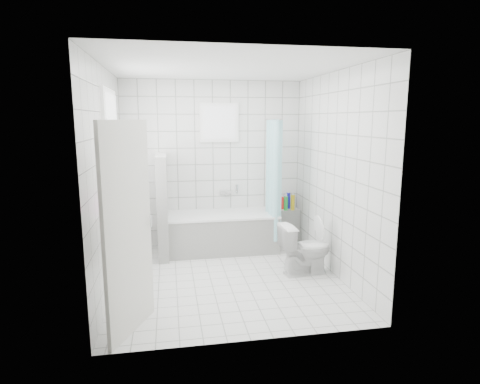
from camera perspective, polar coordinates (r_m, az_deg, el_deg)
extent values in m
plane|color=white|center=(5.25, -1.82, -12.11)|extent=(3.00, 3.00, 0.00)
plane|color=white|center=(4.89, -2.00, 17.31)|extent=(3.00, 3.00, 0.00)
cube|color=white|center=(6.38, -3.84, 3.97)|extent=(2.80, 0.02, 2.60)
cube|color=white|center=(3.45, 1.67, -1.45)|extent=(2.80, 0.02, 2.60)
cube|color=white|center=(4.91, -18.30, 1.55)|extent=(0.02, 3.00, 2.60)
cube|color=white|center=(5.29, 13.29, 2.40)|extent=(0.02, 3.00, 2.60)
cube|color=white|center=(5.17, -17.53, 5.36)|extent=(0.01, 0.90, 1.40)
cube|color=white|center=(6.31, -2.95, 9.82)|extent=(0.50, 0.01, 0.50)
cube|color=white|center=(5.27, -16.61, -2.66)|extent=(0.18, 1.02, 0.08)
cube|color=silver|center=(3.84, -15.63, -5.21)|extent=(0.37, 0.74, 2.00)
cube|color=white|center=(6.23, -2.50, -5.81)|extent=(1.64, 0.75, 0.55)
cube|color=white|center=(6.15, -2.53, -3.21)|extent=(1.66, 0.77, 0.03)
cube|color=white|center=(6.02, -10.95, -1.90)|extent=(0.15, 0.85, 1.50)
cube|color=white|center=(6.70, 6.62, -4.72)|extent=(0.40, 0.24, 0.55)
imported|color=white|center=(5.35, 9.28, -7.95)|extent=(0.69, 0.44, 0.68)
cylinder|color=silver|center=(6.11, 4.68, 10.25)|extent=(0.02, 0.80, 0.02)
cube|color=silver|center=(6.43, -2.06, -0.02)|extent=(0.18, 0.06, 0.06)
imported|color=#37CBF9|center=(5.05, -16.82, -1.75)|extent=(0.11, 0.11, 0.17)
imported|color=white|center=(5.20, -16.63, -1.49)|extent=(0.15, 0.15, 0.16)
imported|color=#E95ABA|center=(4.91, -17.03, -1.20)|extent=(0.17, 0.17, 0.32)
imported|color=silver|center=(5.39, -16.42, -0.47)|extent=(0.14, 0.14, 0.27)
cylinder|color=gold|center=(6.54, 7.51, -1.49)|extent=(0.06, 0.06, 0.25)
cylinder|color=#1918C4|center=(6.65, 6.88, -1.23)|extent=(0.06, 0.06, 0.26)
cylinder|color=green|center=(6.51, 6.54, -1.61)|extent=(0.06, 0.06, 0.23)
cylinder|color=red|center=(6.61, 6.14, -1.55)|extent=(0.06, 0.06, 0.20)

